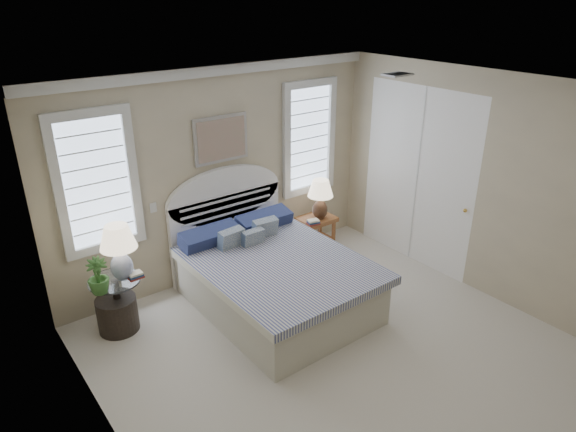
% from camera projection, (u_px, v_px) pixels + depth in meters
% --- Properties ---
extents(floor, '(4.50, 5.00, 0.01)m').
position_uv_depth(floor, '(355.00, 365.00, 5.21)').
color(floor, '#B9B09E').
rests_on(floor, ground).
extents(ceiling, '(4.50, 5.00, 0.01)m').
position_uv_depth(ceiling, '(373.00, 98.00, 4.11)').
color(ceiling, silver).
rests_on(ceiling, wall_back).
extents(wall_back, '(4.50, 0.02, 2.70)m').
position_uv_depth(wall_back, '(222.00, 175.00, 6.48)').
color(wall_back, '#C6B795').
rests_on(wall_back, floor).
extents(wall_left, '(0.02, 5.00, 2.70)m').
position_uv_depth(wall_left, '(122.00, 342.00, 3.41)').
color(wall_left, '#C6B795').
rests_on(wall_left, floor).
extents(wall_right, '(0.02, 5.00, 2.70)m').
position_uv_depth(wall_right, '(502.00, 193.00, 5.91)').
color(wall_right, '#C6B795').
rests_on(wall_right, floor).
extents(crown_molding, '(4.50, 0.08, 0.12)m').
position_uv_depth(crown_molding, '(218.00, 70.00, 5.92)').
color(crown_molding, silver).
rests_on(crown_molding, wall_back).
extents(hvac_vent, '(0.30, 0.20, 0.02)m').
position_uv_depth(hvac_vent, '(397.00, 74.00, 5.37)').
color(hvac_vent, '#B2B2B2').
rests_on(hvac_vent, ceiling).
extents(switch_plate, '(0.08, 0.01, 0.12)m').
position_uv_depth(switch_plate, '(153.00, 208.00, 6.02)').
color(switch_plate, silver).
rests_on(switch_plate, wall_back).
extents(window_left, '(0.90, 0.06, 1.60)m').
position_uv_depth(window_left, '(96.00, 182.00, 5.50)').
color(window_left, silver).
rests_on(window_left, wall_back).
extents(window_right, '(0.90, 0.06, 1.60)m').
position_uv_depth(window_right, '(308.00, 138.00, 7.14)').
color(window_right, silver).
rests_on(window_right, wall_back).
extents(painting, '(0.74, 0.04, 0.58)m').
position_uv_depth(painting, '(221.00, 139.00, 6.26)').
color(painting, silver).
rests_on(painting, wall_back).
extents(closet_door, '(0.02, 1.80, 2.40)m').
position_uv_depth(closet_door, '(417.00, 177.00, 6.83)').
color(closet_door, white).
rests_on(closet_door, floor).
extents(bed, '(1.72, 2.28, 1.47)m').
position_uv_depth(bed, '(271.00, 274.00, 6.11)').
color(bed, '#B6B1A0').
rests_on(bed, floor).
extents(side_table_left, '(0.56, 0.56, 0.63)m').
position_uv_depth(side_table_left, '(117.00, 299.00, 5.63)').
color(side_table_left, black).
rests_on(side_table_left, floor).
extents(nightstand_right, '(0.50, 0.40, 0.53)m').
position_uv_depth(nightstand_right, '(316.00, 227.00, 7.34)').
color(nightstand_right, '#9E6134').
rests_on(nightstand_right, floor).
extents(floor_pot, '(0.49, 0.49, 0.40)m').
position_uv_depth(floor_pot, '(118.00, 314.00, 5.69)').
color(floor_pot, black).
rests_on(floor_pot, floor).
extents(lamp_left, '(0.41, 0.41, 0.64)m').
position_uv_depth(lamp_left, '(119.00, 246.00, 5.40)').
color(lamp_left, white).
rests_on(lamp_left, side_table_left).
extents(lamp_right, '(0.47, 0.47, 0.58)m').
position_uv_depth(lamp_right, '(320.00, 195.00, 7.11)').
color(lamp_right, black).
rests_on(lamp_right, nightstand_right).
extents(potted_plant, '(0.24, 0.24, 0.39)m').
position_uv_depth(potted_plant, '(98.00, 276.00, 5.22)').
color(potted_plant, '#3C752F').
rests_on(potted_plant, side_table_left).
extents(books_left, '(0.16, 0.12, 0.07)m').
position_uv_depth(books_left, '(136.00, 276.00, 5.55)').
color(books_left, maroon).
rests_on(books_left, side_table_left).
extents(books_right, '(0.18, 0.14, 0.07)m').
position_uv_depth(books_right, '(313.00, 222.00, 7.05)').
color(books_right, maroon).
rests_on(books_right, nightstand_right).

